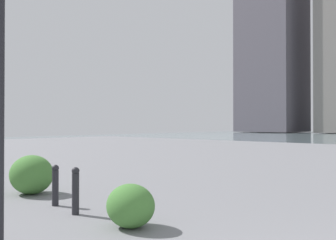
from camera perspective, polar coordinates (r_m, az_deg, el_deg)
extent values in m
cube|color=#5B5660|center=(76.29, 15.77, 11.34)|extent=(10.72, 11.15, 34.52)
cylinder|color=#232328|center=(6.50, -14.08, -11.00)|extent=(0.12, 0.12, 0.69)
sphere|color=#232328|center=(6.45, -14.07, -7.64)|extent=(0.13, 0.13, 0.13)
cylinder|color=#232328|center=(7.28, -17.00, -10.01)|extent=(0.12, 0.12, 0.66)
sphere|color=#232328|center=(7.23, -16.99, -7.13)|extent=(0.13, 0.13, 0.13)
ellipsoid|color=#477F38|center=(8.61, -20.31, -7.90)|extent=(0.99, 0.89, 0.84)
ellipsoid|color=#477F38|center=(5.58, -5.80, -13.03)|extent=(0.75, 0.68, 0.64)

